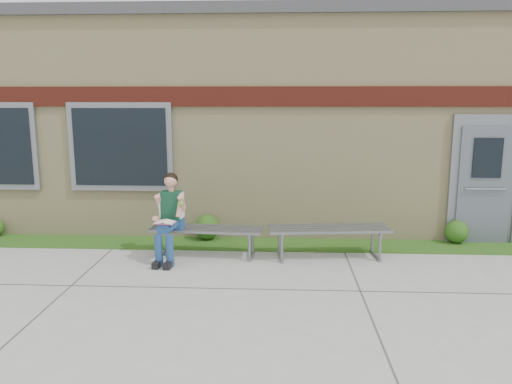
{
  "coord_description": "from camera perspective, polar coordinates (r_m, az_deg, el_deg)",
  "views": [
    {
      "loc": [
        -0.1,
        -5.94,
        2.58
      ],
      "look_at": [
        -0.48,
        1.7,
        1.13
      ],
      "focal_mm": 35.0,
      "sensor_mm": 36.0,
      "label": 1
    }
  ],
  "objects": [
    {
      "name": "ground",
      "position": [
        6.48,
        3.56,
        -12.75
      ],
      "size": [
        80.0,
        80.0,
        0.0
      ],
      "primitive_type": "plane",
      "color": "#9E9E99",
      "rests_on": "ground"
    },
    {
      "name": "grass_strip",
      "position": [
        8.92,
        3.38,
        -6.03
      ],
      "size": [
        16.0,
        0.8,
        0.02
      ],
      "primitive_type": "cube",
      "color": "#1D5015",
      "rests_on": "ground"
    },
    {
      "name": "school_building",
      "position": [
        11.94,
        3.35,
        8.42
      ],
      "size": [
        16.2,
        6.22,
        4.2
      ],
      "color": "beige",
      "rests_on": "ground"
    },
    {
      "name": "bench_left",
      "position": [
        8.28,
        -5.65,
        -4.82
      ],
      "size": [
        1.87,
        0.62,
        0.48
      ],
      "rotation": [
        0.0,
        0.0,
        -0.06
      ],
      "color": "slate",
      "rests_on": "ground"
    },
    {
      "name": "bench_right",
      "position": [
        8.22,
        8.32,
        -4.81
      ],
      "size": [
        2.01,
        0.73,
        0.51
      ],
      "rotation": [
        0.0,
        0.0,
        0.09
      ],
      "color": "slate",
      "rests_on": "ground"
    },
    {
      "name": "girl",
      "position": [
        8.09,
        -9.87,
        -2.63
      ],
      "size": [
        0.49,
        0.85,
        1.4
      ],
      "rotation": [
        0.0,
        0.0,
        -0.11
      ],
      "color": "navy",
      "rests_on": "ground"
    },
    {
      "name": "shrub_mid",
      "position": [
        9.2,
        -5.64,
        -4.02
      ],
      "size": [
        0.45,
        0.45,
        0.45
      ],
      "primitive_type": "sphere",
      "color": "#1D5015",
      "rests_on": "grass_strip"
    },
    {
      "name": "shrub_east",
      "position": [
        9.64,
        21.96,
        -4.22
      ],
      "size": [
        0.41,
        0.41,
        0.41
      ],
      "primitive_type": "sphere",
      "color": "#1D5015",
      "rests_on": "grass_strip"
    }
  ]
}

